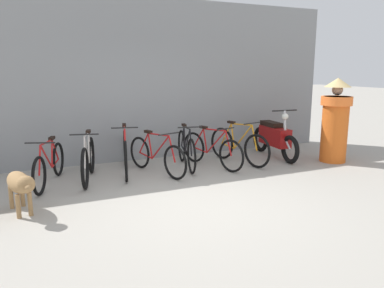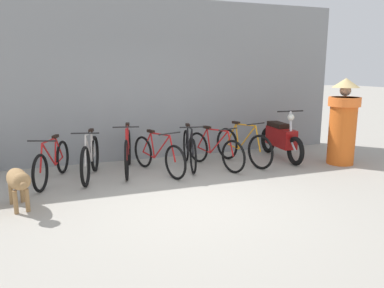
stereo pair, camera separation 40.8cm
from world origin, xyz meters
TOP-DOWN VIEW (x-y plane):
  - ground_plane at (0.00, 0.00)m, footprint 60.00×60.00m
  - shop_wall_back at (0.00, 2.93)m, footprint 9.27×0.20m
  - bicycle_0 at (-1.87, 1.75)m, footprint 0.66×1.61m
  - bicycle_1 at (-1.23, 1.73)m, footprint 0.55×1.59m
  - bicycle_2 at (-0.53, 1.93)m, footprint 0.54×1.77m
  - bicycle_3 at (-0.02, 1.65)m, footprint 0.63×1.62m
  - bicycle_4 at (0.67, 1.85)m, footprint 0.48×1.61m
  - bicycle_5 at (1.14, 1.67)m, footprint 0.61×1.62m
  - bicycle_6 at (1.78, 1.71)m, footprint 0.55×1.63m
  - motorcycle at (2.77, 1.84)m, footprint 0.58×1.79m
  - stray_dog at (-2.31, 0.53)m, footprint 0.43×1.19m
  - person_in_robes at (3.67, 1.02)m, footprint 0.84×0.84m

SIDE VIEW (x-z plane):
  - ground_plane at x=0.00m, z-range 0.00..0.00m
  - bicycle_0 at x=-1.87m, z-range -0.07..0.73m
  - bicycle_3 at x=-0.02m, z-range -0.07..0.74m
  - bicycle_5 at x=1.14m, z-range -0.07..0.75m
  - bicycle_4 at x=0.67m, z-range -0.07..0.79m
  - bicycle_1 at x=-1.23m, z-range -0.08..0.80m
  - bicycle_6 at x=1.78m, z-range -0.08..0.80m
  - bicycle_2 at x=-0.53m, z-range -0.08..0.85m
  - stray_dog at x=-2.31m, z-range 0.11..0.73m
  - motorcycle at x=2.77m, z-range -0.10..0.98m
  - person_in_robes at x=3.67m, z-range 0.01..1.74m
  - shop_wall_back at x=0.00m, z-range 0.00..3.35m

